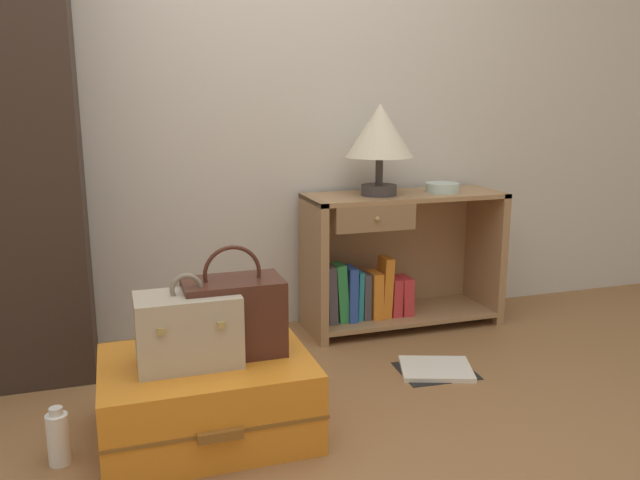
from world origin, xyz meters
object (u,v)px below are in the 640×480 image
bookshelf (393,262)px  train_case (188,329)px  handbag (234,315)px  bowl (442,188)px  open_book_on_floor (436,369)px  table_lamp (380,134)px  suitcase_large (207,397)px  bottle (58,438)px

bookshelf → train_case: bookshelf is taller
train_case → handbag: handbag is taller
bookshelf → bowl: bowl is taller
bookshelf → bowl: 0.44m
bookshelf → handbag: bookshelf is taller
bowl → open_book_on_floor: bearing=-118.3°
table_lamp → bowl: bearing=-1.2°
suitcase_large → open_book_on_floor: (0.99, 0.22, -0.13)m
suitcase_large → open_book_on_floor: 1.02m
train_case → open_book_on_floor: (1.04, 0.24, -0.39)m
train_case → bookshelf: bearing=37.0°
suitcase_large → bottle: size_ratio=3.69×
train_case → bottle: (-0.42, -0.01, -0.31)m
bookshelf → suitcase_large: bookshelf is taller
train_case → handbag: 0.17m
handbag → open_book_on_floor: (0.89, 0.20, -0.40)m
bottle → open_book_on_floor: 1.49m
table_lamp → bowl: (0.34, -0.01, -0.27)m
table_lamp → train_case: (-1.01, -0.81, -0.57)m
handbag → bowl: bearing=32.3°
bottle → train_case: bearing=1.9°
bookshelf → handbag: bearing=-140.4°
bowl → train_case: size_ratio=0.50×
table_lamp → open_book_on_floor: 1.11m
suitcase_large → bookshelf: bearing=37.7°
bowl → handbag: size_ratio=0.44×
handbag → open_book_on_floor: 0.99m
handbag → table_lamp: bearing=41.7°
suitcase_large → train_case: (-0.06, -0.02, 0.26)m
bowl → suitcase_large: (-1.29, -0.78, -0.56)m
open_book_on_floor → bottle: bearing=-170.0°
table_lamp → train_case: table_lamp is taller
bookshelf → suitcase_large: 1.34m
bowl → bottle: bearing=-155.2°
train_case → handbag: size_ratio=0.88×
bowl → open_book_on_floor: size_ratio=0.47×
handbag → bookshelf: bearing=39.6°
bookshelf → suitcase_large: bearing=-142.3°
table_lamp → bottle: bearing=-150.1°
bookshelf → train_case: bearing=-143.0°
bookshelf → suitcase_large: size_ratio=1.39×
bottle → bowl: bearing=24.8°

